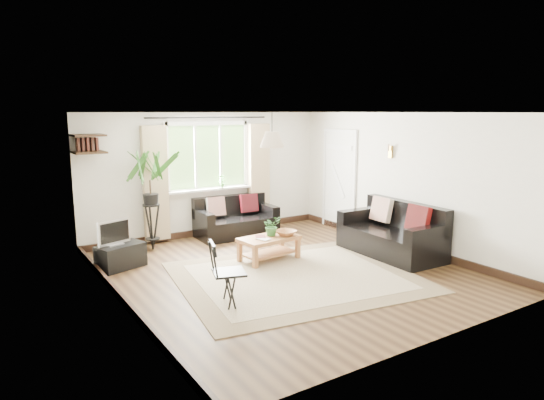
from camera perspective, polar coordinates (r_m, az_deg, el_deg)
floor at (r=7.52m, az=1.66°, el=-8.37°), size 5.50×5.50×0.00m
ceiling at (r=7.12m, az=1.76°, el=10.25°), size 5.50×5.50×0.00m
wall_back at (r=9.59m, az=-7.59°, el=3.02°), size 5.00×0.02×2.40m
wall_front at (r=5.23m, az=18.95°, el=-3.64°), size 5.00×0.02×2.40m
wall_left at (r=6.19m, az=-17.79°, el=-1.45°), size 0.02×5.50×2.40m
wall_right at (r=8.86m, az=15.21°, el=2.13°), size 0.02×5.50×2.40m
rug at (r=7.26m, az=2.79°, el=-8.99°), size 3.78×3.38×0.02m
window at (r=9.52m, az=-7.54°, el=5.08°), size 2.50×0.16×2.16m
door at (r=10.07m, az=7.89°, el=2.21°), size 0.06×0.96×2.06m
corner_shelf at (r=8.58m, az=-20.79°, el=6.20°), size 0.50×0.50×0.34m
pendant_lamp at (r=7.46m, az=0.00°, el=7.58°), size 0.36×0.36×0.54m
wall_sconce at (r=8.95m, az=13.65°, el=5.77°), size 0.12×0.12×0.28m
sofa_back at (r=9.51m, az=-4.22°, el=-2.09°), size 1.58×0.83×0.73m
sofa_right at (r=8.48m, az=13.79°, el=-3.51°), size 1.83×0.95×0.85m
coffee_table at (r=7.98m, az=-0.35°, el=-5.74°), size 1.02×0.62×0.40m
table_plant at (r=7.97m, az=-0.05°, el=-3.05°), size 0.31×0.27×0.33m
bowl at (r=8.02m, az=1.64°, el=-3.89°), size 0.41×0.41×0.08m
book_a at (r=7.71m, az=-1.41°, el=-4.72°), size 0.21×0.25×0.02m
book_b at (r=7.89m, az=-1.95°, el=-4.35°), size 0.24×0.26×0.02m
tv_stand at (r=7.97m, az=-17.37°, el=-6.32°), size 0.80×0.60×0.38m
tv at (r=7.85m, az=-18.10°, el=-3.60°), size 0.57×0.34×0.42m
palm_stand at (r=8.71m, az=-14.06°, el=-0.07°), size 0.85×0.85×1.77m
folding_chair at (r=6.16m, az=-5.07°, el=-8.62°), size 0.54×0.54×0.83m
sill_plant at (r=9.61m, az=-5.92°, el=2.26°), size 0.14×0.10×0.27m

